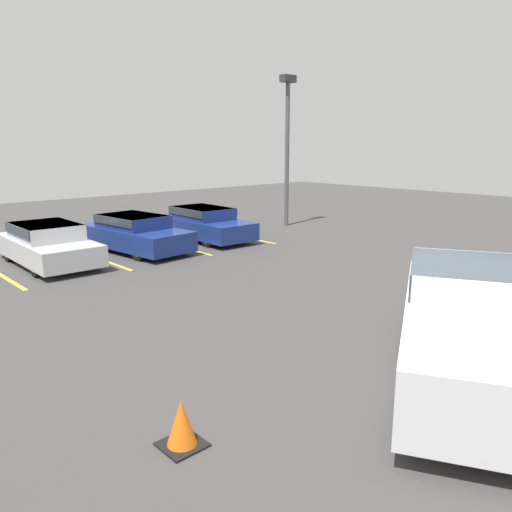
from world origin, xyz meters
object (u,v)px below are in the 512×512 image
object	(u,v)px
pickup_truck	(470,322)
traffic_cone	(182,425)
parked_sedan_a	(48,243)
parked_sedan_c	(203,222)
parked_sedan_b	(134,232)
wheel_stop_curb	(158,230)
light_post	(287,137)

from	to	relation	value
pickup_truck	traffic_cone	bearing A→B (deg)	131.55
parked_sedan_a	parked_sedan_c	size ratio (longest dim) A/B	0.95
parked_sedan_b	traffic_cone	size ratio (longest dim) A/B	7.57
parked_sedan_c	parked_sedan_b	bearing A→B (deg)	-84.86
pickup_truck	wheel_stop_curb	size ratio (longest dim) A/B	2.95
parked_sedan_b	light_post	distance (m)	8.45
parked_sedan_c	light_post	bearing A→B (deg)	94.13
parked_sedan_a	parked_sedan_c	xyz separation A→B (m)	(5.95, 0.11, -0.01)
pickup_truck	light_post	size ratio (longest dim) A/B	0.88
parked_sedan_c	traffic_cone	bearing A→B (deg)	-36.03
parked_sedan_b	light_post	world-z (taller)	light_post
parked_sedan_a	parked_sedan_c	bearing A→B (deg)	92.16
wheel_stop_curb	parked_sedan_a	bearing A→B (deg)	-154.29
parked_sedan_a	traffic_cone	bearing A→B (deg)	-11.68
parked_sedan_b	traffic_cone	world-z (taller)	parked_sedan_b
pickup_truck	parked_sedan_c	distance (m)	12.87
parked_sedan_c	traffic_cone	xyz separation A→B (m)	(-8.34, -10.68, -0.38)
wheel_stop_curb	pickup_truck	bearing A→B (deg)	-103.87
parked_sedan_a	wheel_stop_curb	size ratio (longest dim) A/B	2.25
parked_sedan_c	light_post	distance (m)	5.75
pickup_truck	parked_sedan_a	bearing A→B (deg)	69.95
pickup_truck	parked_sedan_b	world-z (taller)	pickup_truck
parked_sedan_a	parked_sedan_c	world-z (taller)	parked_sedan_a
pickup_truck	parked_sedan_a	xyz separation A→B (m)	(-1.86, 12.08, -0.27)
pickup_truck	parked_sedan_b	size ratio (longest dim) A/B	1.26
light_post	traffic_cone	distance (m)	17.39
parked_sedan_a	light_post	world-z (taller)	light_post
parked_sedan_a	wheel_stop_curb	distance (m)	6.13
light_post	wheel_stop_curb	distance (m)	6.87
parked_sedan_b	wheel_stop_curb	distance (m)	3.79
parked_sedan_a	parked_sedan_c	distance (m)	5.95
pickup_truck	wheel_stop_curb	world-z (taller)	pickup_truck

